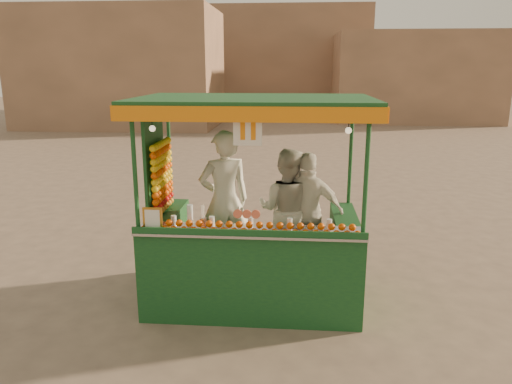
# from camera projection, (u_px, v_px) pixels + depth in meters

# --- Properties ---
(ground) EXTENTS (90.00, 90.00, 0.00)m
(ground) POSITION_uv_depth(u_px,v_px,m) (278.00, 303.00, 6.51)
(ground) COLOR brown
(ground) RESTS_ON ground
(building_left) EXTENTS (10.00, 6.00, 6.00)m
(building_left) POSITION_uv_depth(u_px,v_px,m) (122.00, 69.00, 25.77)
(building_left) COLOR #A0765B
(building_left) RESTS_ON ground
(building_right) EXTENTS (9.00, 6.00, 5.00)m
(building_right) POSITION_uv_depth(u_px,v_px,m) (412.00, 77.00, 28.53)
(building_right) COLOR #A0765B
(building_right) RESTS_ON ground
(building_center) EXTENTS (14.00, 7.00, 7.00)m
(building_center) POSITION_uv_depth(u_px,v_px,m) (266.00, 61.00, 34.77)
(building_center) COLOR #A0765B
(building_center) RESTS_ON ground
(juice_cart) EXTENTS (2.97, 1.93, 2.70)m
(juice_cart) POSITION_uv_depth(u_px,v_px,m) (248.00, 240.00, 6.37)
(juice_cart) COLOR #113E1F
(juice_cart) RESTS_ON ground
(vendor_left) EXTENTS (0.83, 0.71, 1.94)m
(vendor_left) POSITION_uv_depth(u_px,v_px,m) (224.00, 200.00, 6.69)
(vendor_left) COLOR silver
(vendor_left) RESTS_ON ground
(vendor_middle) EXTENTS (0.95, 0.82, 1.70)m
(vendor_middle) POSITION_uv_depth(u_px,v_px,m) (287.00, 210.00, 6.69)
(vendor_middle) COLOR beige
(vendor_middle) RESTS_ON ground
(vendor_right) EXTENTS (1.02, 0.55, 1.65)m
(vendor_right) POSITION_uv_depth(u_px,v_px,m) (308.00, 212.00, 6.65)
(vendor_right) COLOR silver
(vendor_right) RESTS_ON ground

